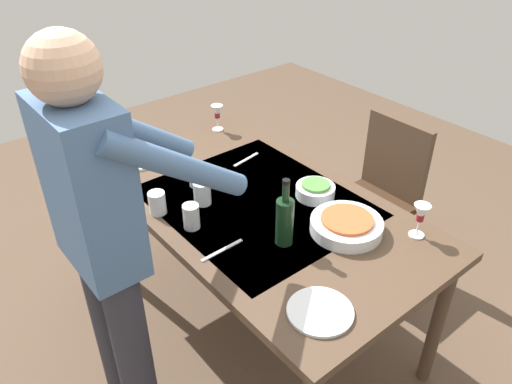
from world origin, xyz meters
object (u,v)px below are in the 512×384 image
Objects in this scene: serving_bowl_pasta at (346,225)px; side_bowl_salad at (315,190)px; wine_glass_right at (421,215)px; water_cup_near_left at (191,216)px; chair_near at (381,189)px; dining_table at (256,214)px; wine_glass_left at (217,113)px; dinner_plate_far at (320,311)px; water_cup_far_left at (157,203)px; wine_bottle at (285,220)px; person_server at (105,239)px; water_cup_near_right at (202,193)px; dinner_plate_near at (139,159)px; water_cup_far_right at (196,176)px.

side_bowl_salad is (0.27, -0.09, 0.00)m from serving_bowl_pasta.
wine_glass_right is 1.38× the size of water_cup_near_left.
side_bowl_salad is at bearing 96.65° from chair_near.
dining_table is 0.87m from chair_near.
dining_table is at bearing 157.57° from wine_glass_left.
water_cup_near_left is at bearing 47.36° from wine_glass_right.
dining_table is 0.29m from side_bowl_salad.
serving_bowl_pasta is 0.48m from dinner_plate_far.
water_cup_near_left is at bearing -162.45° from water_cup_far_left.
chair_near is 3.07× the size of wine_bottle.
wine_glass_left reaches higher than dinner_plate_far.
water_cup_near_right is (0.21, -0.53, -0.14)m from person_server.
dinner_plate_far is (-0.59, -0.47, -0.18)m from person_server.
water_cup_near_left reaches higher than water_cup_far_left.
dining_table is 15.74× the size of water_cup_near_right.
wine_bottle is 1.29× the size of dinner_plate_near.
dining_table is at bearing 20.12° from serving_bowl_pasta.
chair_near is at bearing -64.00° from serving_bowl_pasta.
water_cup_far_right is (0.89, 0.49, -0.05)m from wine_glass_right.
water_cup_far_left reaches higher than serving_bowl_pasta.
dining_table is 0.45m from serving_bowl_pasta.
water_cup_far_left is 0.27m from water_cup_far_right.
chair_near is 0.83m from serving_bowl_pasta.
side_bowl_salad is at bearing 176.31° from wine_glass_left.
chair_near is 1.34m from dinner_plate_near.
dinner_plate_near is at bearing 19.49° from serving_bowl_pasta.
wine_glass_left is 1.00× the size of wine_glass_right.
person_server is at bearing 63.35° from wine_glass_right.
wine_glass_left is 0.50× the size of serving_bowl_pasta.
wine_bottle reaches higher than dining_table.
water_cup_far_left is (0.27, 1.24, 0.30)m from chair_near.
water_cup_far_left is (0.20, 0.39, 0.12)m from dining_table.
water_cup_near_right reaches higher than serving_bowl_pasta.
water_cup_far_right is 0.56m from side_bowl_salad.
wine_bottle is at bearing -149.90° from water_cup_far_left.
person_server is 0.98m from side_bowl_salad.
wine_bottle reaches higher than serving_bowl_pasta.
water_cup_far_right is at bearing -36.76° from water_cup_near_left.
wine_glass_right is 0.49m from side_bowl_salad.
chair_near reaches higher than water_cup_far_right.
dinner_plate_far is (-0.25, 0.41, -0.03)m from serving_bowl_pasta.
water_cup_far_right is 0.45× the size of dinner_plate_near.
wine_glass_left is 0.75m from water_cup_near_right.
side_bowl_salad is (-0.16, -0.57, -0.02)m from water_cup_near_left.
person_server is 0.43m from water_cup_near_left.
wine_glass_right reaches higher than chair_near.
person_server is 16.42× the size of water_cup_far_left.
water_cup_far_right is 0.75m from serving_bowl_pasta.
side_bowl_salad is at bearing -118.53° from water_cup_far_left.
dinner_plate_near is at bearing 24.59° from wine_glass_right.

